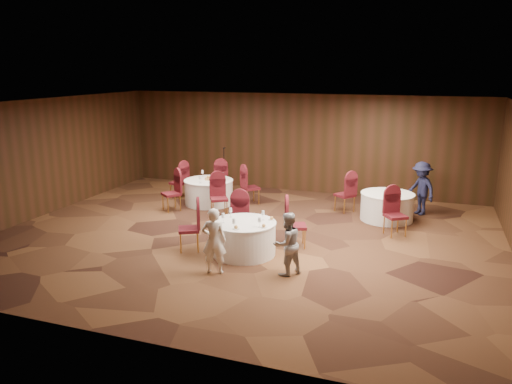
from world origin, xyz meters
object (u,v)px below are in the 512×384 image
(table_left, at_px, (209,192))
(table_right, at_px, (387,206))
(table_main, at_px, (244,238))
(woman_a, at_px, (214,241))
(man_c, at_px, (421,188))
(woman_b, at_px, (287,244))
(mic_stand, at_px, (224,181))

(table_left, xyz_separation_m, table_right, (5.22, 0.12, 0.00))
(table_main, height_order, table_right, same)
(table_main, relative_size, woman_a, 1.05)
(table_left, height_order, woman_a, woman_a)
(table_main, distance_m, man_c, 5.77)
(woman_b, bearing_deg, table_left, -101.32)
(table_main, bearing_deg, table_right, 53.33)
(table_main, distance_m, mic_stand, 5.31)
(woman_a, bearing_deg, mic_stand, -81.97)
(woman_b, distance_m, man_c, 5.79)
(woman_b, bearing_deg, table_right, -160.93)
(woman_a, distance_m, man_c, 6.81)
(table_main, xyz_separation_m, table_right, (2.74, 3.67, 0.00))
(mic_stand, height_order, man_c, mic_stand)
(mic_stand, bearing_deg, man_c, -1.73)
(man_c, bearing_deg, table_left, -123.34)
(man_c, bearing_deg, mic_stand, -134.15)
(table_right, relative_size, woman_a, 1.05)
(table_right, height_order, woman_b, woman_b)
(table_left, bearing_deg, woman_a, -64.09)
(table_main, distance_m, table_left, 4.33)
(table_main, relative_size, table_left, 0.96)
(table_left, distance_m, woman_b, 5.68)
(table_main, bearing_deg, man_c, 51.74)
(man_c, bearing_deg, table_main, -80.69)
(woman_a, relative_size, woman_b, 1.05)
(table_left, relative_size, woman_b, 1.15)
(table_right, distance_m, woman_b, 4.70)
(table_right, distance_m, mic_stand, 5.30)
(mic_stand, distance_m, woman_b, 6.58)
(woman_b, relative_size, man_c, 0.86)
(mic_stand, bearing_deg, woman_b, -56.15)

